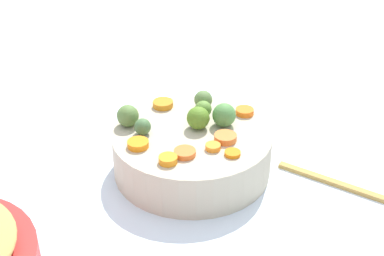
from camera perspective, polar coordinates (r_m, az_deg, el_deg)
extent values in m
cube|color=white|center=(0.99, -0.62, -5.44)|extent=(2.40, 2.40, 0.02)
cylinder|color=#BAAF94|center=(0.97, 0.00, -2.53)|extent=(0.29, 0.29, 0.08)
cylinder|color=orange|center=(0.88, -0.78, -2.67)|extent=(0.05, 0.05, 0.01)
cylinder|color=orange|center=(0.90, 2.26, -2.03)|extent=(0.03, 0.03, 0.01)
cylinder|color=orange|center=(0.92, 3.60, -1.06)|extent=(0.06, 0.06, 0.01)
cylinder|color=orange|center=(1.03, -3.14, 2.59)|extent=(0.05, 0.05, 0.01)
cylinder|color=orange|center=(0.91, -5.81, -1.72)|extent=(0.05, 0.05, 0.01)
cylinder|color=orange|center=(0.87, -2.58, -3.40)|extent=(0.04, 0.04, 0.01)
cylinder|color=orange|center=(0.89, 4.37, -2.72)|extent=(0.04, 0.04, 0.01)
cylinder|color=orange|center=(1.01, 5.67, 1.77)|extent=(0.04, 0.04, 0.01)
sphere|color=#558124|center=(0.95, 0.66, 1.08)|extent=(0.04, 0.04, 0.04)
sphere|color=#5D8835|center=(0.99, 1.22, 2.04)|extent=(0.03, 0.03, 0.03)
sphere|color=#597A3F|center=(1.02, 1.22, 3.07)|extent=(0.04, 0.04, 0.04)
sphere|color=#486F40|center=(0.94, -5.26, 0.28)|extent=(0.03, 0.03, 0.03)
sphere|color=#5A7D3C|center=(0.97, -6.90, 1.31)|extent=(0.04, 0.04, 0.04)
sphere|color=#4F8741|center=(0.96, 3.46, 1.41)|extent=(0.04, 0.04, 0.04)
cube|color=#B28A41|center=(0.98, 16.87, -6.28)|extent=(0.26, 0.13, 0.01)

